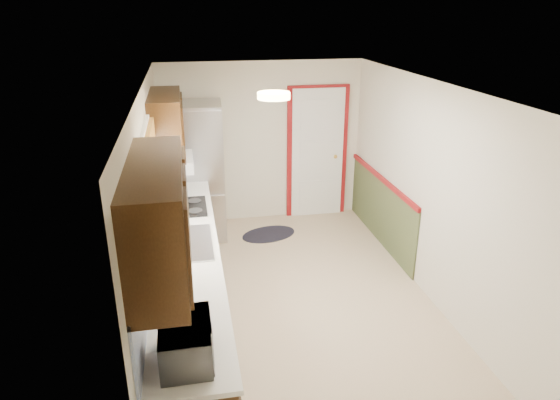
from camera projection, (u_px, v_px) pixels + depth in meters
name	position (u px, v px, depth m)	size (l,w,h in m)	color
room_shell	(299.00, 204.00, 5.19)	(3.20, 5.20, 2.52)	tan
kitchen_run	(182.00, 260.00, 4.85)	(0.63, 4.00, 2.20)	#321C0B
back_wall_trim	(330.00, 165.00, 7.50)	(1.12, 2.30, 2.08)	maroon
ceiling_fixture	(274.00, 96.00, 4.54)	(0.30, 0.30, 0.06)	#FFD88C
microwave	(186.00, 339.00, 3.23)	(0.50, 0.28, 0.34)	white
refrigerator	(195.00, 171.00, 6.98)	(0.83, 0.82, 1.92)	#B7B7BC
rug	(269.00, 234.00, 7.29)	(0.81, 0.52, 0.01)	black
cooktop	(184.00, 207.00, 5.76)	(0.51, 0.61, 0.02)	black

